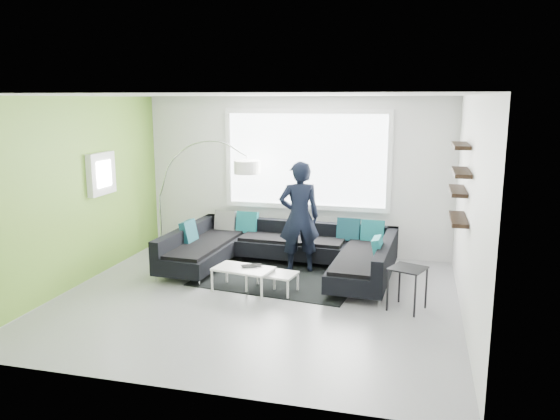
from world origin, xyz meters
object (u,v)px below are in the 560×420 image
object	(u,v)px
side_table	(407,289)
sectional_sofa	(281,253)
coffee_table	(258,280)
laptop	(252,267)
arc_lamp	(160,196)
person	(299,217)

from	to	relation	value
side_table	sectional_sofa	bearing A→B (deg)	151.07
coffee_table	side_table	xyz separation A→B (m)	(2.11, -0.17, 0.11)
coffee_table	laptop	distance (m)	0.21
sectional_sofa	coffee_table	distance (m)	0.95
sectional_sofa	coffee_table	xyz separation A→B (m)	(-0.11, -0.94, -0.16)
sectional_sofa	side_table	world-z (taller)	sectional_sofa
coffee_table	laptop	world-z (taller)	laptop
laptop	arc_lamp	bearing A→B (deg)	114.91
arc_lamp	person	size ratio (longest dim) A/B	1.14
sectional_sofa	laptop	world-z (taller)	sectional_sofa
coffee_table	arc_lamp	xyz separation A→B (m)	(-2.32, 1.62, 0.85)
side_table	laptop	xyz separation A→B (m)	(-2.20, 0.19, 0.08)
coffee_table	person	world-z (taller)	person
coffee_table	laptop	bearing A→B (deg)	179.81
person	arc_lamp	bearing A→B (deg)	-31.00
sectional_sofa	laptop	size ratio (longest dim) A/B	9.80
sectional_sofa	person	size ratio (longest dim) A/B	2.00
coffee_table	arc_lamp	distance (m)	2.96
sectional_sofa	arc_lamp	size ratio (longest dim) A/B	1.75
sectional_sofa	laptop	distance (m)	0.94
sectional_sofa	arc_lamp	xyz separation A→B (m)	(-2.43, 0.68, 0.69)
person	laptop	distance (m)	1.29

